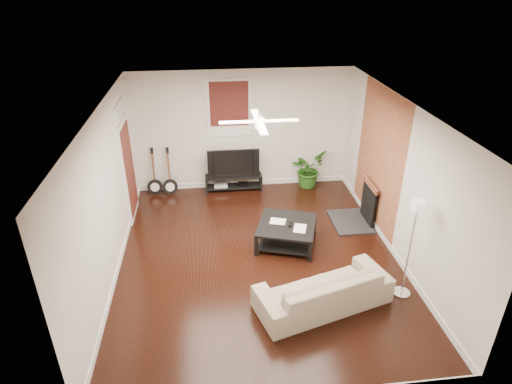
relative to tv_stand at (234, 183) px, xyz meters
The scene contains 14 objects.
room 3.04m from the tv_stand, 84.81° to the right, with size 5.01×6.01×2.81m.
brick_accent 3.49m from the tv_stand, 33.01° to the right, with size 0.02×2.20×2.80m, color #A24F34.
fireplace 3.04m from the tv_stand, 35.97° to the right, with size 0.80×1.10×0.92m, color black.
window_back 1.77m from the tv_stand, 104.10° to the left, with size 1.00×0.06×1.30m, color #3B1010.
door_left 2.60m from the tv_stand, 158.27° to the right, with size 0.08×1.00×2.50m, color white.
tv_stand is the anchor object (origin of this frame).
tv 0.53m from the tv_stand, 90.00° to the left, with size 1.19×0.16×0.69m, color black.
coffee_table 2.53m from the tv_stand, 70.59° to the right, with size 1.05×1.05×0.44m, color black.
sofa 4.28m from the tv_stand, 75.11° to the right, with size 2.11×0.83×0.62m, color tan.
floor_lamp 4.76m from the tv_stand, 58.73° to the right, with size 0.28×0.28×1.73m, color silver, non-canonical shape.
potted_plant 1.81m from the tv_stand, ahead, with size 0.80×0.70×0.89m, color #275D1A.
guitar_left 1.88m from the tv_stand, behind, with size 0.35×0.25×1.13m, color black, non-canonical shape.
guitar_right 1.54m from the tv_stand, behind, with size 0.35×0.25×1.13m, color black, non-canonical shape.
ceiling_fan 3.69m from the tv_stand, 84.81° to the right, with size 1.24×1.24×0.32m, color white, non-canonical shape.
Camera 1 is at (-0.80, -6.43, 4.73)m, focal length 30.29 mm.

